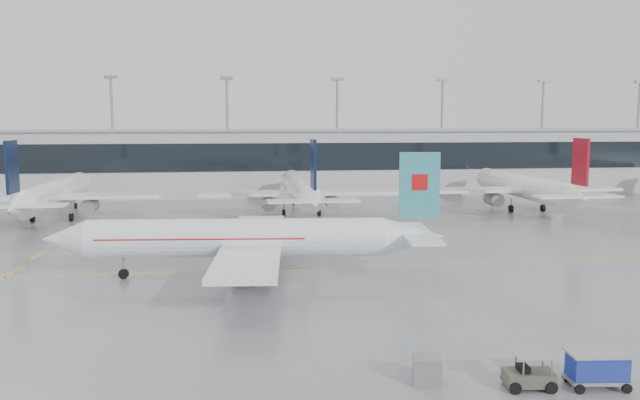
{
  "coord_description": "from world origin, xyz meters",
  "views": [
    {
      "loc": [
        -9.33,
        -57.56,
        13.86
      ],
      "look_at": [
        0.0,
        12.0,
        5.0
      ],
      "focal_mm": 35.0,
      "sensor_mm": 36.0,
      "label": 1
    }
  ],
  "objects": [
    {
      "name": "ground",
      "position": [
        0.0,
        0.0,
        0.0
      ],
      "size": [
        320.0,
        320.0,
        0.0
      ],
      "primitive_type": "plane",
      "color": "gray",
      "rests_on": "ground"
    },
    {
      "name": "taxi_line_main",
      "position": [
        0.0,
        0.0,
        0.01
      ],
      "size": [
        120.0,
        0.25,
        0.01
      ],
      "primitive_type": "cube",
      "color": "gold",
      "rests_on": "ground"
    },
    {
      "name": "taxi_line_north",
      "position": [
        0.0,
        30.0,
        0.01
      ],
      "size": [
        120.0,
        0.25,
        0.01
      ],
      "primitive_type": "cube",
      "color": "gold",
      "rests_on": "ground"
    },
    {
      "name": "taxi_line_cross",
      "position": [
        -30.0,
        15.0,
        0.01
      ],
      "size": [
        0.25,
        60.0,
        0.01
      ],
      "primitive_type": "cube",
      "color": "gold",
      "rests_on": "ground"
    },
    {
      "name": "terminal",
      "position": [
        0.0,
        62.0,
        6.0
      ],
      "size": [
        180.0,
        15.0,
        12.0
      ],
      "primitive_type": "cube",
      "color": "#AAAAAE",
      "rests_on": "ground"
    },
    {
      "name": "terminal_glass",
      "position": [
        0.0,
        54.45,
        7.5
      ],
      "size": [
        180.0,
        0.2,
        5.0
      ],
      "primitive_type": "cube",
      "color": "black",
      "rests_on": "ground"
    },
    {
      "name": "terminal_roof",
      "position": [
        0.0,
        62.0,
        12.2
      ],
      "size": [
        182.0,
        16.0,
        0.4
      ],
      "primitive_type": "cube",
      "color": "gray",
      "rests_on": "ground"
    },
    {
      "name": "light_masts",
      "position": [
        0.0,
        68.0,
        13.34
      ],
      "size": [
        156.4,
        1.0,
        22.6
      ],
      "color": "gray",
      "rests_on": "ground"
    },
    {
      "name": "air_canada_jet",
      "position": [
        -8.15,
        -2.83,
        3.53
      ],
      "size": [
        35.84,
        28.59,
        11.17
      ],
      "rotation": [
        0.0,
        0.0,
        3.05
      ],
      "color": "white",
      "rests_on": "ground"
    },
    {
      "name": "parked_jet_b",
      "position": [
        -35.0,
        33.69,
        3.71
      ],
      "size": [
        29.64,
        36.96,
        11.72
      ],
      "rotation": [
        0.0,
        0.0,
        1.57
      ],
      "color": "white",
      "rests_on": "ground"
    },
    {
      "name": "parked_jet_c",
      "position": [
        -0.0,
        33.69,
        3.71
      ],
      "size": [
        29.64,
        36.96,
        11.72
      ],
      "rotation": [
        0.0,
        0.0,
        1.57
      ],
      "color": "white",
      "rests_on": "ground"
    },
    {
      "name": "parked_jet_d",
      "position": [
        35.0,
        33.69,
        3.71
      ],
      "size": [
        29.64,
        36.96,
        11.72
      ],
      "rotation": [
        0.0,
        0.0,
        1.57
      ],
      "color": "white",
      "rests_on": "ground"
    },
    {
      "name": "baggage_tug",
      "position": [
        5.62,
        -28.19,
        0.65
      ],
      "size": [
        3.83,
        1.81,
        1.83
      ],
      "rotation": [
        0.0,
        0.0,
        -0.1
      ],
      "color": "#42473B",
      "rests_on": "ground"
    },
    {
      "name": "baggage_cart",
      "position": [
        9.2,
        -28.54,
        1.11
      ],
      "size": [
        3.22,
        2.0,
        1.89
      ],
      "rotation": [
        0.0,
        0.0,
        -0.1
      ],
      "color": "gray",
      "rests_on": "ground"
    },
    {
      "name": "gse_unit",
      "position": [
        0.53,
        -26.88,
        0.73
      ],
      "size": [
        1.7,
        1.62,
        1.45
      ],
      "primitive_type": "cube",
      "rotation": [
        0.0,
        0.0,
        -0.21
      ],
      "color": "slate",
      "rests_on": "ground"
    }
  ]
}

